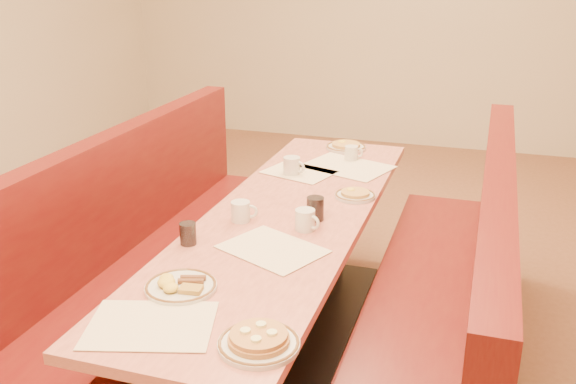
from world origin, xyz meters
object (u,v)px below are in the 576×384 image
(coffee_mug_b, at_px, (241,211))
(coffee_mug_d, at_px, (292,166))
(booth_left, at_px, (149,268))
(eggs_plate, at_px, (180,286))
(coffee_mug_a, at_px, (306,220))
(coffee_mug_c, at_px, (352,153))
(soda_tumbler_near, at_px, (188,234))
(soda_tumbler_mid, at_px, (315,209))
(diner_table, at_px, (287,288))
(booth_right, at_px, (445,315))
(pancake_plate, at_px, (259,341))

(coffee_mug_b, bearing_deg, coffee_mug_d, 74.93)
(booth_left, distance_m, eggs_plate, 1.06)
(booth_left, distance_m, coffee_mug_b, 0.73)
(coffee_mug_a, bearing_deg, coffee_mug_c, 114.81)
(coffee_mug_d, bearing_deg, coffee_mug_a, -52.79)
(soda_tumbler_near, distance_m, soda_tumbler_mid, 0.58)
(diner_table, xyz_separation_m, soda_tumbler_near, (-0.28, -0.43, 0.42))
(eggs_plate, xyz_separation_m, coffee_mug_d, (-0.01, 1.32, 0.03))
(diner_table, xyz_separation_m, coffee_mug_a, (0.13, -0.15, 0.42))
(coffee_mug_b, relative_size, coffee_mug_c, 1.14)
(coffee_mug_c, relative_size, soda_tumbler_mid, 0.98)
(booth_right, xyz_separation_m, coffee_mug_a, (-0.60, -0.15, 0.44))
(pancake_plate, xyz_separation_m, soda_tumbler_near, (-0.52, 0.60, 0.03))
(booth_left, height_order, coffee_mug_d, booth_left)
(booth_left, relative_size, coffee_mug_d, 19.99)
(eggs_plate, height_order, soda_tumbler_mid, soda_tumbler_mid)
(booth_right, xyz_separation_m, coffee_mug_b, (-0.90, -0.14, 0.44))
(eggs_plate, bearing_deg, diner_table, 79.89)
(coffee_mug_c, bearing_deg, eggs_plate, -122.90)
(coffee_mug_d, bearing_deg, soda_tumbler_near, -82.57)
(diner_table, height_order, pancake_plate, pancake_plate)
(booth_right, relative_size, soda_tumbler_mid, 23.74)
(pancake_plate, height_order, coffee_mug_b, coffee_mug_b)
(soda_tumbler_near, bearing_deg, pancake_plate, -48.70)
(booth_right, height_order, soda_tumbler_near, booth_right)
(coffee_mug_d, bearing_deg, booth_left, -121.93)
(diner_table, bearing_deg, booth_right, 0.00)
(eggs_plate, height_order, coffee_mug_a, coffee_mug_a)
(eggs_plate, relative_size, soda_tumbler_near, 2.74)
(diner_table, distance_m, coffee_mug_c, 0.99)
(coffee_mug_b, bearing_deg, coffee_mug_c, 62.18)
(diner_table, bearing_deg, booth_left, 180.00)
(eggs_plate, relative_size, coffee_mug_a, 2.15)
(eggs_plate, relative_size, coffee_mug_c, 2.43)
(booth_right, xyz_separation_m, soda_tumbler_near, (-1.01, -0.43, 0.43))
(diner_table, height_order, eggs_plate, eggs_plate)
(coffee_mug_b, height_order, coffee_mug_d, coffee_mug_d)
(booth_left, distance_m, booth_right, 1.46)
(eggs_plate, height_order, coffee_mug_d, coffee_mug_d)
(pancake_plate, bearing_deg, booth_left, 133.62)
(booth_right, height_order, coffee_mug_d, booth_right)
(coffee_mug_d, bearing_deg, diner_table, -59.67)
(coffee_mug_b, bearing_deg, soda_tumbler_mid, 6.97)
(coffee_mug_b, xyz_separation_m, coffee_mug_d, (0.02, 0.68, 0.00))
(diner_table, height_order, coffee_mug_b, coffee_mug_b)
(diner_table, relative_size, soda_tumbler_mid, 23.74)
(coffee_mug_b, height_order, coffee_mug_c, coffee_mug_b)
(eggs_plate, relative_size, coffee_mug_d, 2.01)
(pancake_plate, distance_m, coffee_mug_c, 1.93)
(coffee_mug_d, xyz_separation_m, soda_tumbler_mid, (0.28, -0.57, 0.00))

